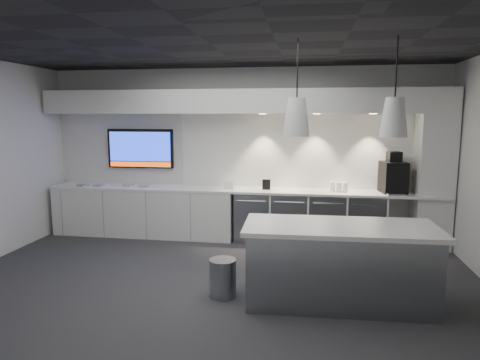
% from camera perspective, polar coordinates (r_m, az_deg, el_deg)
% --- Properties ---
extents(floor, '(7.00, 7.00, 0.00)m').
position_cam_1_polar(floor, '(5.65, -3.67, -13.98)').
color(floor, '#2F2F32').
rests_on(floor, ground).
extents(ceiling, '(7.00, 7.00, 0.00)m').
position_cam_1_polar(ceiling, '(5.29, -4.00, 17.63)').
color(ceiling, black).
rests_on(ceiling, wall_back).
extents(wall_back, '(7.00, 0.00, 7.00)m').
position_cam_1_polar(wall_back, '(7.71, 0.28, 3.63)').
color(wall_back, silver).
rests_on(wall_back, floor).
extents(wall_front, '(7.00, 0.00, 7.00)m').
position_cam_1_polar(wall_front, '(2.91, -14.76, -4.95)').
color(wall_front, silver).
rests_on(wall_front, floor).
extents(back_counter, '(6.80, 0.65, 0.04)m').
position_cam_1_polar(back_counter, '(7.47, -0.10, -1.33)').
color(back_counter, white).
rests_on(back_counter, left_base_cabinets).
extents(left_base_cabinets, '(3.30, 0.63, 0.86)m').
position_cam_1_polar(left_base_cabinets, '(8.02, -12.58, -4.13)').
color(left_base_cabinets, white).
rests_on(left_base_cabinets, floor).
extents(fridge_unit_a, '(0.60, 0.61, 0.85)m').
position_cam_1_polar(fridge_unit_a, '(7.53, 1.79, -4.80)').
color(fridge_unit_a, gray).
rests_on(fridge_unit_a, floor).
extents(fridge_unit_b, '(0.60, 0.61, 0.85)m').
position_cam_1_polar(fridge_unit_b, '(7.48, 6.60, -4.94)').
color(fridge_unit_b, gray).
rests_on(fridge_unit_b, floor).
extents(fridge_unit_c, '(0.60, 0.61, 0.85)m').
position_cam_1_polar(fridge_unit_c, '(7.48, 11.45, -5.05)').
color(fridge_unit_c, gray).
rests_on(fridge_unit_c, floor).
extents(fridge_unit_d, '(0.60, 0.61, 0.85)m').
position_cam_1_polar(fridge_unit_d, '(7.54, 16.25, -5.12)').
color(fridge_unit_d, gray).
rests_on(fridge_unit_d, floor).
extents(backsplash, '(4.60, 0.03, 1.30)m').
position_cam_1_polar(backsplash, '(7.60, 9.26, 3.82)').
color(backsplash, white).
rests_on(backsplash, wall_back).
extents(soffit, '(6.90, 0.60, 0.40)m').
position_cam_1_polar(soffit, '(7.38, -0.07, 10.40)').
color(soffit, white).
rests_on(soffit, wall_back).
extents(column, '(0.55, 0.55, 2.60)m').
position_cam_1_polar(column, '(7.62, 24.44, 1.29)').
color(column, white).
rests_on(column, floor).
extents(wall_tv, '(1.25, 0.07, 0.72)m').
position_cam_1_polar(wall_tv, '(8.16, -13.13, 4.10)').
color(wall_tv, black).
rests_on(wall_tv, wall_back).
extents(island, '(2.22, 1.01, 0.93)m').
position_cam_1_polar(island, '(5.16, 13.08, -10.84)').
color(island, gray).
rests_on(island, floor).
extents(bin, '(0.34, 0.34, 0.46)m').
position_cam_1_polar(bin, '(5.30, -2.31, -12.89)').
color(bin, gray).
rests_on(bin, floor).
extents(coffee_machine, '(0.43, 0.59, 0.68)m').
position_cam_1_polar(coffee_machine, '(7.49, 19.75, 0.52)').
color(coffee_machine, black).
rests_on(coffee_machine, back_counter).
extents(sign_black, '(0.14, 0.03, 0.18)m').
position_cam_1_polar(sign_black, '(7.38, 3.53, -0.61)').
color(sign_black, black).
rests_on(sign_black, back_counter).
extents(sign_white, '(0.18, 0.07, 0.14)m').
position_cam_1_polar(sign_white, '(7.45, -1.51, -0.66)').
color(sign_white, white).
rests_on(sign_white, back_counter).
extents(cup_cluster, '(0.29, 0.19, 0.16)m').
position_cam_1_polar(cup_cluster, '(7.39, 13.05, -0.88)').
color(cup_cluster, white).
rests_on(cup_cluster, back_counter).
extents(tray_a, '(0.20, 0.20, 0.02)m').
position_cam_1_polar(tray_a, '(8.32, -20.19, -0.61)').
color(tray_a, '#979797').
rests_on(tray_a, back_counter).
extents(tray_b, '(0.16, 0.16, 0.02)m').
position_cam_1_polar(tray_b, '(8.19, -18.32, -0.66)').
color(tray_b, '#979797').
rests_on(tray_b, back_counter).
extents(tray_c, '(0.18, 0.18, 0.02)m').
position_cam_1_polar(tray_c, '(8.04, -14.67, -0.67)').
color(tray_c, '#979797').
rests_on(tray_c, back_counter).
extents(tray_d, '(0.18, 0.18, 0.02)m').
position_cam_1_polar(tray_d, '(7.88, -12.71, -0.78)').
color(tray_d, '#979797').
rests_on(tray_d, back_counter).
extents(pendant_left, '(0.30, 0.30, 1.13)m').
position_cam_1_polar(pendant_left, '(4.86, 7.55, 8.34)').
color(pendant_left, white).
rests_on(pendant_left, ceiling).
extents(pendant_right, '(0.30, 0.30, 1.13)m').
position_cam_1_polar(pendant_right, '(4.95, 19.85, 7.91)').
color(pendant_right, white).
rests_on(pendant_right, ceiling).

